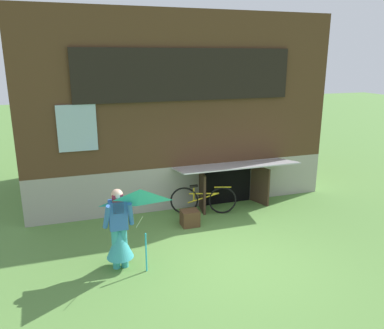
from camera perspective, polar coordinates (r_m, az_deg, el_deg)
The scene contains 6 objects.
ground_plane at distance 8.10m, azimuth 6.01°, elevation -13.84°, with size 60.00×60.00×0.00m, color #56843D.
log_house at distance 12.09m, azimuth -4.01°, elevation 8.82°, with size 8.21×5.59×5.09m.
person at distance 7.63m, azimuth -10.66°, elevation -10.23°, with size 0.61×0.52×1.61m.
kite at distance 6.86m, azimuth -7.49°, elevation -7.31°, with size 1.08×1.16×1.63m.
bicycle_yellow at distance 10.10m, azimuth 1.67°, elevation -5.23°, with size 1.66×0.54×0.78m.
wooden_crate at distance 9.47m, azimuth -0.32°, elevation -7.88°, with size 0.42×0.36×0.39m, color #4C331E.
Camera 1 is at (-3.00, -6.39, 3.97)m, focal length 36.23 mm.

